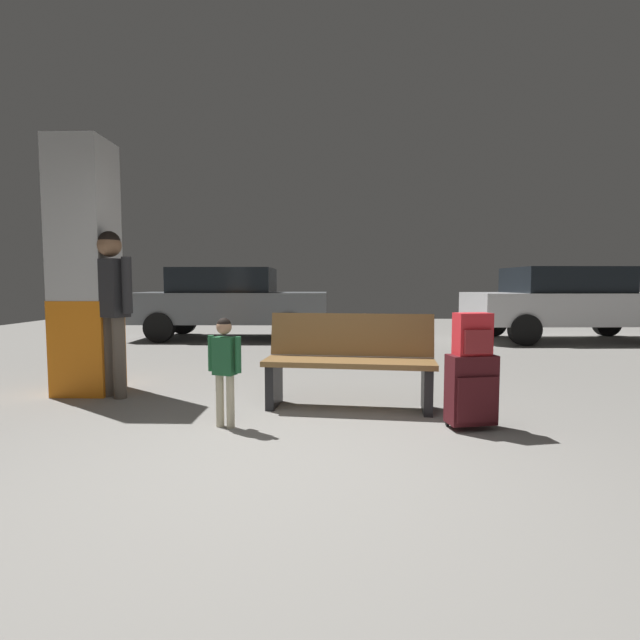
% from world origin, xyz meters
% --- Properties ---
extents(ground_plane, '(18.00, 18.00, 0.10)m').
position_xyz_m(ground_plane, '(0.00, 4.00, -0.05)').
color(ground_plane, gray).
extents(structural_pillar, '(0.57, 0.57, 2.68)m').
position_xyz_m(structural_pillar, '(-2.26, 2.05, 1.33)').
color(structural_pillar, orange).
rests_on(structural_pillar, ground_plane).
extents(bench, '(1.65, 0.71, 0.89)m').
position_xyz_m(bench, '(0.53, 1.51, 0.44)').
color(bench, brown).
rests_on(bench, ground_plane).
extents(suitcase, '(0.41, 0.29, 0.60)m').
position_xyz_m(suitcase, '(1.50, 0.84, 0.32)').
color(suitcase, '#471419').
rests_on(suitcase, ground_plane).
extents(backpack_bright, '(0.31, 0.24, 0.34)m').
position_xyz_m(backpack_bright, '(1.50, 0.84, 0.77)').
color(backpack_bright, red).
rests_on(backpack_bright, suitcase).
extents(child, '(0.29, 0.22, 0.90)m').
position_xyz_m(child, '(-0.51, 0.83, 0.56)').
color(child, beige).
rests_on(child, ground_plane).
extents(adult, '(0.53, 0.34, 1.71)m').
position_xyz_m(adult, '(-1.90, 1.83, 1.06)').
color(adult, brown).
rests_on(adult, ground_plane).
extents(parked_car_side, '(4.18, 1.95, 1.51)m').
position_xyz_m(parked_car_side, '(5.25, 6.97, 0.81)').
color(parked_car_side, silver).
rests_on(parked_car_side, ground_plane).
extents(parked_car_far, '(4.12, 1.84, 1.51)m').
position_xyz_m(parked_car_far, '(-1.85, 7.23, 0.81)').
color(parked_car_far, slate).
rests_on(parked_car_far, ground_plane).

